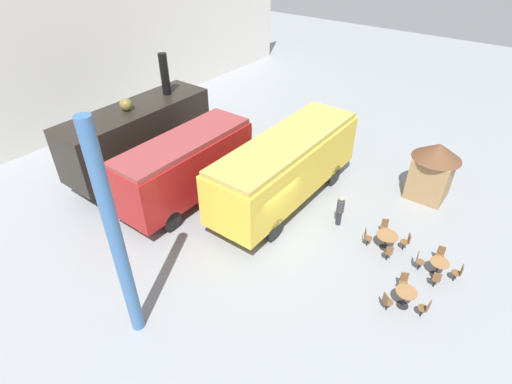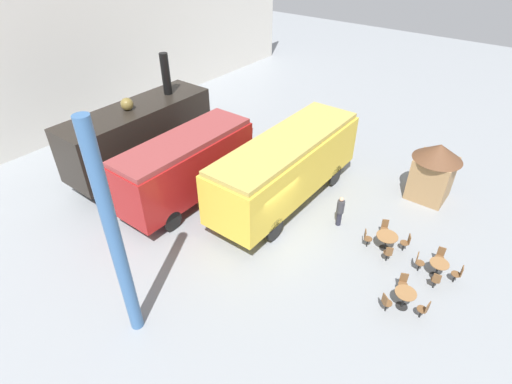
{
  "view_description": "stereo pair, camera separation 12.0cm",
  "coord_description": "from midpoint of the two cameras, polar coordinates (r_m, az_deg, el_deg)",
  "views": [
    {
      "loc": [
        -11.53,
        -7.85,
        11.98
      ],
      "look_at": [
        0.2,
        1.0,
        1.6
      ],
      "focal_mm": 28.0,
      "sensor_mm": 36.0,
      "label": 1
    },
    {
      "loc": [
        -11.46,
        -7.95,
        11.98
      ],
      "look_at": [
        0.2,
        1.0,
        1.6
      ],
      "focal_mm": 28.0,
      "sensor_mm": 36.0,
      "label": 2
    }
  ],
  "objects": [
    {
      "name": "ground_plane",
      "position": [
        18.39,
        1.94,
        -5.45
      ],
      "size": [
        80.0,
        80.0,
        0.0
      ],
      "primitive_type": "plane",
      "color": "gray"
    },
    {
      "name": "backdrop_wall",
      "position": [
        27.38,
        -27.07,
        15.72
      ],
      "size": [
        44.0,
        0.15,
        9.0
      ],
      "color": "silver",
      "rests_on": "ground_plane"
    },
    {
      "name": "steam_locomotive",
      "position": [
        22.43,
        -16.56,
        8.13
      ],
      "size": [
        8.38,
        2.52,
        5.94
      ],
      "color": "black",
      "rests_on": "ground_plane"
    },
    {
      "name": "streamlined_locomotive",
      "position": [
        19.89,
        -8.8,
        4.6
      ],
      "size": [
        8.88,
        2.45,
        3.41
      ],
      "color": "maroon",
      "rests_on": "ground_plane"
    },
    {
      "name": "passenger_coach_vintage",
      "position": [
        19.15,
        4.15,
        3.94
      ],
      "size": [
        9.18,
        2.76,
        3.45
      ],
      "color": "gold",
      "rests_on": "ground_plane"
    },
    {
      "name": "cafe_table_near",
      "position": [
        17.51,
        24.45,
        -9.53
      ],
      "size": [
        0.74,
        0.74,
        0.73
      ],
      "color": "black",
      "rests_on": "ground_plane"
    },
    {
      "name": "cafe_table_mid",
      "position": [
        15.88,
        20.37,
        -13.63
      ],
      "size": [
        0.77,
        0.77,
        0.77
      ],
      "color": "black",
      "rests_on": "ground_plane"
    },
    {
      "name": "cafe_table_far",
      "position": [
        17.99,
        18.0,
        -6.22
      ],
      "size": [
        0.91,
        0.91,
        0.71
      ],
      "color": "black",
      "rests_on": "ground_plane"
    },
    {
      "name": "cafe_chair_0",
      "position": [
        16.98,
        24.17,
        -11.23
      ],
      "size": [
        0.38,
        0.36,
        0.87
      ],
      "rotation": [
        0.0,
        0.0,
        6.47
      ],
      "color": "black",
      "rests_on": "ground_plane"
    },
    {
      "name": "cafe_chair_1",
      "position": [
        17.61,
        26.79,
        -10.19
      ],
      "size": [
        0.36,
        0.38,
        0.87
      ],
      "rotation": [
        0.0,
        0.0,
        8.04
      ],
      "color": "black",
      "rests_on": "ground_plane"
    },
    {
      "name": "cafe_chair_2",
      "position": [
        18.1,
        24.66,
        -8.08
      ],
      "size": [
        0.38,
        0.36,
        0.87
      ],
      "rotation": [
        0.0,
        0.0,
        9.61
      ],
      "color": "black",
      "rests_on": "ground_plane"
    },
    {
      "name": "cafe_chair_3",
      "position": [
        17.49,
        22.05,
        -9.0
      ],
      "size": [
        0.36,
        0.38,
        0.87
      ],
      "rotation": [
        0.0,
        0.0,
        11.18
      ],
      "color": "black",
      "rests_on": "ground_plane"
    },
    {
      "name": "cafe_chair_4",
      "position": [
        15.81,
        22.82,
        -15.02
      ],
      "size": [
        0.36,
        0.37,
        0.87
      ],
      "rotation": [
        0.0,
        0.0,
        7.74
      ],
      "color": "black",
      "rests_on": "ground_plane"
    },
    {
      "name": "cafe_chair_5",
      "position": [
        16.44,
        20.16,
        -11.84
      ],
      "size": [
        0.4,
        0.38,
        0.87
      ],
      "rotation": [
        0.0,
        0.0,
        9.84
      ],
      "color": "black",
      "rests_on": "ground_plane"
    },
    {
      "name": "cafe_chair_6",
      "position": [
        15.56,
        17.96,
        -14.6
      ],
      "size": [
        0.4,
        0.4,
        0.87
      ],
      "rotation": [
        0.0,
        0.0,
        11.93
      ],
      "color": "black",
      "rests_on": "ground_plane"
    },
    {
      "name": "cafe_chair_7",
      "position": [
        18.21,
        20.53,
        -6.56
      ],
      "size": [
        0.39,
        0.4,
        0.87
      ],
      "rotation": [
        0.0,
        0.0,
        8.34
      ],
      "color": "black",
      "rests_on": "ground_plane"
    },
    {
      "name": "cafe_chair_8",
      "position": [
        18.66,
        17.73,
        -4.71
      ],
      "size": [
        0.4,
        0.39,
        0.87
      ],
      "rotation": [
        0.0,
        0.0,
        9.91
      ],
      "color": "black",
      "rests_on": "ground_plane"
    },
    {
      "name": "cafe_chair_9",
      "position": [
        17.9,
        15.36,
        -6.17
      ],
      "size": [
        0.39,
        0.4,
        0.87
      ],
      "rotation": [
        0.0,
        0.0,
        11.48
      ],
      "color": "black",
      "rests_on": "ground_plane"
    },
    {
      "name": "cafe_chair_10",
      "position": [
        17.42,
        18.22,
        -8.16
      ],
      "size": [
        0.4,
        0.39,
        0.87
      ],
      "rotation": [
        0.0,
        0.0,
        13.05
      ],
      "color": "black",
      "rests_on": "ground_plane"
    },
    {
      "name": "visitor_person",
      "position": [
        18.57,
        11.73,
        -2.5
      ],
      "size": [
        0.34,
        0.34,
        1.56
      ],
      "color": "#262633",
      "rests_on": "ground_plane"
    },
    {
      "name": "ticket_kiosk",
      "position": [
        21.42,
        23.87,
        3.19
      ],
      "size": [
        2.34,
        2.34,
        3.0
      ],
      "color": "#99754C",
      "rests_on": "ground_plane"
    },
    {
      "name": "support_pillar",
      "position": [
        12.59,
        -19.62,
        -6.62
      ],
      "size": [
        0.44,
        0.44,
        8.0
      ],
      "color": "#386093",
      "rests_on": "ground_plane"
    }
  ]
}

